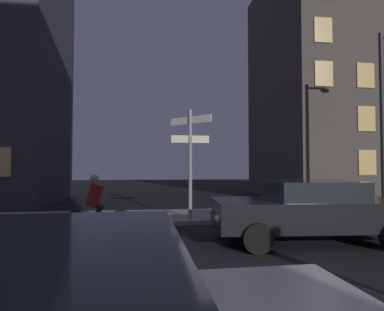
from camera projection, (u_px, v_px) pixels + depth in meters
The scene contains 6 objects.
ground_plane at pixel (274, 294), 4.47m from camera, with size 80.00×80.00×0.00m, color black.
sidewalk_kerb at pixel (200, 216), 11.09m from camera, with size 40.00×2.68×0.14m, color gray.
signpost at pixel (190, 153), 10.22m from camera, with size 1.24×1.20×3.52m.
car_near_right at pixel (309, 209), 7.58m from camera, with size 4.70×2.35×1.46m.
cyclist at pixel (96, 209), 7.85m from camera, with size 1.82×0.32×1.61m.
building_right_block at pixel (352, 87), 19.54m from camera, with size 10.70×8.24×13.47m.
Camera 1 is at (-1.74, -4.35, 1.80)m, focal length 29.57 mm.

